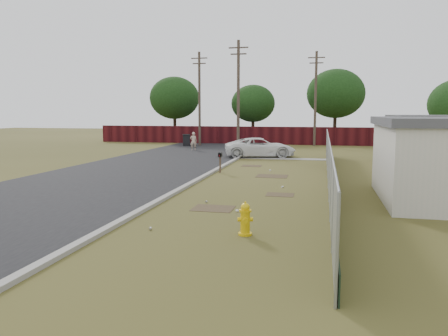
% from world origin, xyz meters
% --- Properties ---
extents(ground, '(120.00, 120.00, 0.00)m').
position_xyz_m(ground, '(0.00, 0.00, 0.00)').
color(ground, brown).
rests_on(ground, ground).
extents(street, '(15.10, 60.00, 0.12)m').
position_xyz_m(street, '(-6.76, 8.05, 0.02)').
color(street, black).
rests_on(street, ground).
extents(chainlink_fence, '(0.10, 27.06, 2.02)m').
position_xyz_m(chainlink_fence, '(3.12, 1.03, 0.80)').
color(chainlink_fence, gray).
rests_on(chainlink_fence, ground).
extents(privacy_fence, '(30.00, 0.12, 1.80)m').
position_xyz_m(privacy_fence, '(-6.00, 25.00, 0.90)').
color(privacy_fence, '#450E12').
rests_on(privacy_fence, ground).
extents(utility_poles, '(12.60, 8.24, 9.00)m').
position_xyz_m(utility_poles, '(-3.67, 20.67, 4.69)').
color(utility_poles, brown).
rests_on(utility_poles, ground).
extents(horizon_trees, '(33.32, 31.94, 7.78)m').
position_xyz_m(horizon_trees, '(0.84, 23.56, 4.63)').
color(horizon_trees, black).
rests_on(horizon_trees, ground).
extents(fire_hydrant, '(0.45, 0.45, 0.92)m').
position_xyz_m(fire_hydrant, '(0.84, -7.97, 0.43)').
color(fire_hydrant, '#E1B80B').
rests_on(fire_hydrant, ground).
extents(mailbox, '(0.20, 0.49, 1.13)m').
position_xyz_m(mailbox, '(-2.60, 3.64, 0.90)').
color(mailbox, brown).
rests_on(mailbox, ground).
extents(pickup_truck, '(5.57, 3.65, 1.42)m').
position_xyz_m(pickup_truck, '(-1.65, 12.34, 0.71)').
color(pickup_truck, white).
rests_on(pickup_truck, ground).
extents(pedestrian, '(0.66, 0.52, 1.58)m').
position_xyz_m(pedestrian, '(-8.04, 16.68, 0.79)').
color(pedestrian, '#CCB095').
rests_on(pedestrian, ground).
extents(trash_bin, '(0.95, 0.93, 1.13)m').
position_xyz_m(trash_bin, '(-10.10, 21.13, 0.58)').
color(trash_bin, black).
rests_on(trash_bin, ground).
extents(scattered_litter, '(3.10, 13.12, 0.07)m').
position_xyz_m(scattered_litter, '(-0.38, -2.57, 0.04)').
color(scattered_litter, white).
rests_on(scattered_litter, ground).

